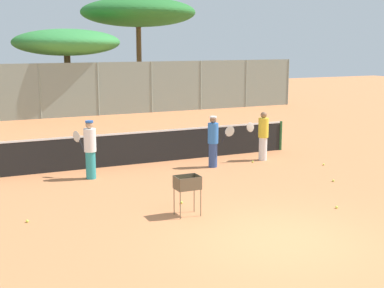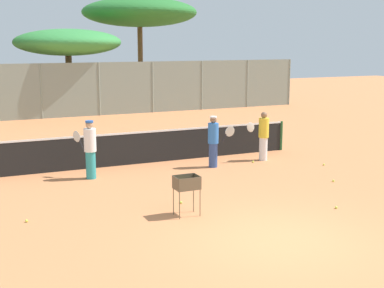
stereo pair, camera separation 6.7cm
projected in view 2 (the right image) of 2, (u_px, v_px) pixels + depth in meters
The scene contains 16 objects.
ground_plane at pixel (278, 241), 10.73m from camera, with size 80.00×80.00×0.00m, color #D37F4C.
tennis_net at pixel (148, 146), 17.51m from camera, with size 10.46×0.10×1.07m.
back_fence at pixel (71, 90), 28.04m from camera, with size 27.54×0.08×2.85m.
tree_1 at pixel (68, 43), 29.79m from camera, with size 5.93×5.93×4.63m.
tree_3 at pixel (140, 13), 33.72m from camera, with size 7.24×7.24×6.64m.
player_white_outfit at pixel (90, 149), 15.45m from camera, with size 0.58×0.81×1.71m.
player_red_cap at pixel (214, 141), 16.88m from camera, with size 0.83×0.49×1.63m.
player_yellow_shirt at pixel (263, 135), 17.86m from camera, with size 0.90×0.34×1.64m.
ball_cart at pixel (186, 186), 12.17m from camera, with size 0.56×0.41×0.93m.
tennis_ball_0 at pixel (27, 221), 11.82m from camera, with size 0.07×0.07×0.07m, color #D1E54C.
tennis_ball_1 at pixel (181, 202), 13.18m from camera, with size 0.07×0.07×0.07m, color #D1E54C.
tennis_ball_2 at pixel (324, 164), 17.24m from camera, with size 0.07×0.07×0.07m, color #D1E54C.
tennis_ball_3 at pixel (253, 162), 17.64m from camera, with size 0.07×0.07×0.07m, color #D1E54C.
tennis_ball_4 at pixel (336, 207), 12.78m from camera, with size 0.07×0.07×0.07m, color #D1E54C.
tennis_ball_5 at pixel (333, 181), 15.23m from camera, with size 0.07×0.07×0.07m, color #D1E54C.
parked_car at pixel (180, 92), 35.39m from camera, with size 4.20×1.70×1.60m.
Camera 2 is at (-5.78, -8.54, 3.94)m, focal length 50.00 mm.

